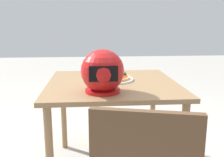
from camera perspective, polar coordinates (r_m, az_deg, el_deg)
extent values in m
cube|color=olive|center=(1.95, 0.09, -1.23)|extent=(0.97, 0.96, 0.03)
cylinder|color=olive|center=(2.52, 8.99, -6.91)|extent=(0.05, 0.05, 0.71)
cylinder|color=olive|center=(2.47, -10.69, -7.42)|extent=(0.05, 0.05, 0.71)
cylinder|color=olive|center=(1.79, 15.54, -15.73)|extent=(0.05, 0.05, 0.71)
cylinder|color=white|center=(2.02, -0.09, -0.17)|extent=(0.34, 0.34, 0.01)
cylinder|color=tan|center=(2.01, -0.09, 0.25)|extent=(0.29, 0.29, 0.02)
cylinder|color=red|center=(2.01, -0.09, 0.54)|extent=(0.25, 0.25, 0.00)
sphere|color=#234C1E|center=(2.04, 2.85, 0.97)|extent=(0.03, 0.03, 0.03)
sphere|color=#234C1E|center=(2.06, -0.48, 1.19)|extent=(0.04, 0.04, 0.04)
sphere|color=#234C1E|center=(2.08, -0.30, 1.26)|extent=(0.04, 0.04, 0.04)
cylinder|color=#E0D172|center=(1.95, 0.61, 0.48)|extent=(0.03, 0.03, 0.02)
cylinder|color=#E0D172|center=(2.01, 0.63, 0.83)|extent=(0.02, 0.02, 0.02)
cylinder|color=#E0D172|center=(1.95, 0.41, 0.47)|extent=(0.02, 0.02, 0.02)
cylinder|color=#E0D172|center=(2.02, -1.14, 0.89)|extent=(0.03, 0.03, 0.02)
sphere|color=#B21414|center=(1.64, -2.12, 1.67)|extent=(0.28, 0.28, 0.28)
cylinder|color=#B21414|center=(1.67, -2.08, -2.69)|extent=(0.23, 0.23, 0.02)
cube|color=black|center=(1.52, -1.91, 1.07)|extent=(0.17, 0.02, 0.09)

